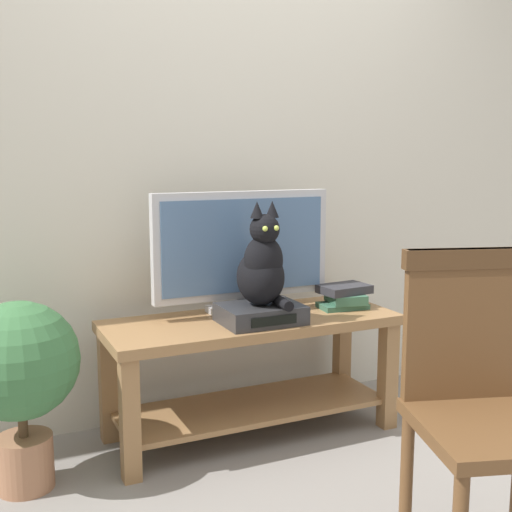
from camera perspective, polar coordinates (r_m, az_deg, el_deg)
name	(u,v)px	position (r m, az deg, el deg)	size (l,w,h in m)	color
ground_plane	(318,483)	(2.67, 5.46, -19.25)	(12.00, 12.00, 0.00)	gray
back_wall	(225,125)	(3.19, -2.74, 11.47)	(7.00, 0.12, 2.80)	beige
tv_stand	(251,354)	(2.93, -0.41, -8.64)	(1.31, 0.50, 0.54)	olive
tv	(243,250)	(2.91, -1.19, 0.54)	(0.84, 0.20, 0.56)	#B7B7BC
media_box	(261,314)	(2.80, 0.40, -5.09)	(0.34, 0.27, 0.08)	#2D2D30
cat	(262,266)	(2.74, 0.55, -0.91)	(0.20, 0.28, 0.45)	black
wooden_chair	(484,391)	(2.04, 19.40, -11.16)	(0.54, 0.54, 0.98)	brown
book_stack	(344,296)	(3.09, 7.78, -3.50)	(0.25, 0.20, 0.11)	#38664C
potted_plant	(20,371)	(2.59, -20.06, -9.49)	(0.44, 0.44, 0.73)	#9E6B4C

